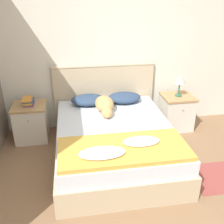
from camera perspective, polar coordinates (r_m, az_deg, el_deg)
name	(u,v)px	position (r m, az deg, el deg)	size (l,w,h in m)	color
ground_plane	(138,218)	(2.86, 5.79, -21.97)	(16.00, 16.00, 0.00)	#896647
wall_back	(107,48)	(4.12, -1.06, 13.72)	(9.00, 0.06, 2.55)	silver
bed	(114,142)	(3.51, 0.51, -6.58)	(1.52, 1.93, 0.50)	#C6B28E
headboard	(104,95)	(4.25, -1.72, 3.83)	(1.60, 0.06, 1.05)	#C6B28E
nightstand_left	(31,122)	(4.12, -17.19, -2.12)	(0.49, 0.47, 0.56)	silver
nightstand_right	(176,112)	(4.40, 13.84, 0.06)	(0.49, 0.47, 0.56)	silver
pillow_left	(88,100)	(3.98, -5.22, 2.65)	(0.52, 0.36, 0.15)	navy
pillow_right	(124,98)	(4.05, 2.66, 3.15)	(0.52, 0.36, 0.15)	navy
quilt	(123,149)	(2.85, 2.36, -7.98)	(1.41, 0.64, 0.09)	gold
dog	(105,105)	(3.73, -1.58, 1.51)	(0.27, 0.63, 0.20)	tan
book_stack	(28,101)	(4.00, -17.78, 2.24)	(0.15, 0.23, 0.11)	#703D7F
table_lamp	(180,80)	(4.20, 14.60, 6.80)	(0.18, 0.18, 0.35)	#336B4C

